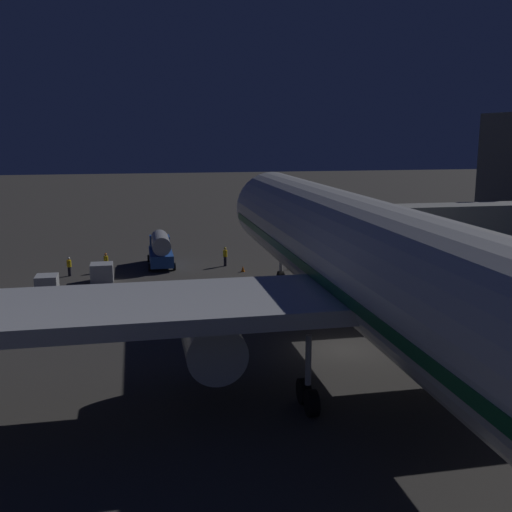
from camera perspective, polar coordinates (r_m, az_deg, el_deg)
ground_plane at (r=35.84m, az=8.26°, el=-8.76°), size 320.00×320.00×0.00m
airliner_at_gate at (r=26.90m, az=14.43°, el=-2.67°), size 48.05×61.50×20.67m
jet_bridge at (r=47.34m, az=20.44°, el=3.11°), size 25.13×3.40×7.54m
fuel_tanker at (r=57.57m, az=-9.03°, el=0.70°), size 2.46×5.80×3.15m
baggage_container_near_belt at (r=52.57m, az=-14.40°, el=-1.53°), size 1.85×1.81×1.56m
baggage_container_mid_row at (r=50.19m, az=-19.21°, el=-2.53°), size 1.66×1.83×1.41m
ground_crew_near_nose_gear at (r=56.89m, az=-2.95°, el=0.04°), size 0.40×0.40×1.82m
ground_crew_by_belt_loader at (r=55.35m, az=-17.30°, el=-0.87°), size 0.40×0.40×1.71m
ground_crew_marshaller_fwd at (r=56.19m, az=-14.03°, el=-0.51°), size 0.40×0.40×1.72m
traffic_cone_nose_port at (r=55.58m, az=3.23°, el=-1.01°), size 0.36×0.36×0.55m
traffic_cone_nose_starboard at (r=54.65m, az=-1.24°, el=-1.21°), size 0.36×0.36×0.55m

